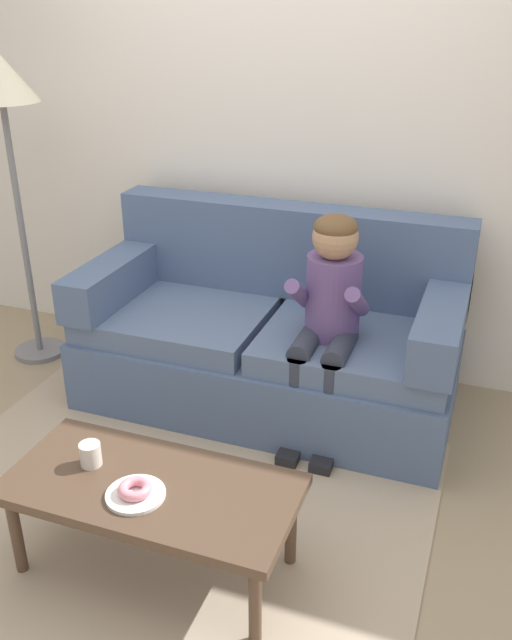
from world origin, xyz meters
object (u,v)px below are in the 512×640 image
object	(u,v)px
person_child	(329,308)
donut	(135,489)
coffee_table	(152,493)
mug	(90,454)
toy_controller	(94,449)
floor_lamp	(2,103)
couch	(271,338)

from	to	relation	value
person_child	donut	world-z (taller)	person_child
coffee_table	mug	xyz separation A→B (m)	(-0.26, 0.02, 0.09)
toy_controller	person_child	bearing A→B (deg)	14.15
donut	floor_lamp	distance (m)	2.27
couch	toy_controller	world-z (taller)	couch
person_child	coffee_table	bearing A→B (deg)	-107.78
coffee_table	mug	size ratio (longest dim) A/B	11.76
couch	coffee_table	distance (m)	1.32
mug	toy_controller	bearing A→B (deg)	124.89
mug	floor_lamp	distance (m)	2.05
person_child	toy_controller	distance (m)	1.30
donut	toy_controller	distance (m)	0.95
mug	toy_controller	xyz separation A→B (m)	(-0.36, 0.51, -0.42)
person_child	mug	size ratio (longest dim) A/B	12.24
person_child	floor_lamp	distance (m)	2.01
toy_controller	floor_lamp	size ratio (longest dim) A/B	0.13
couch	floor_lamp	distance (m)	1.86
mug	person_child	bearing A→B (deg)	60.38
donut	toy_controller	size ratio (longest dim) A/B	0.53
couch	toy_controller	bearing A→B (deg)	-128.45
couch	coffee_table	bearing A→B (deg)	-90.10
couch	coffee_table	world-z (taller)	couch
mug	coffee_table	bearing A→B (deg)	-5.33
couch	mug	xyz separation A→B (m)	(-0.26, -1.29, 0.09)
toy_controller	mug	bearing A→B (deg)	-71.30
donut	coffee_table	bearing A→B (deg)	77.88
couch	mug	size ratio (longest dim) A/B	21.17
floor_lamp	person_child	bearing A→B (deg)	-6.24
mug	floor_lamp	bearing A→B (deg)	133.61
couch	mug	distance (m)	1.32
donut	mug	distance (m)	0.26
donut	mug	size ratio (longest dim) A/B	1.33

